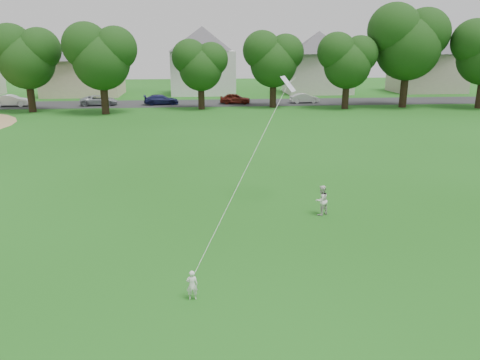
{
  "coord_description": "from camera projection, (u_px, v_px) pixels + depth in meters",
  "views": [
    {
      "loc": [
        -1.0,
        -13.62,
        6.95
      ],
      "look_at": [
        0.45,
        2.0,
        2.3
      ],
      "focal_mm": 35.0,
      "sensor_mm": 36.0,
      "label": 1
    }
  ],
  "objects": [
    {
      "name": "toddler",
      "position": [
        192.0,
        285.0,
        13.01
      ],
      "size": [
        0.33,
        0.23,
        0.88
      ],
      "primitive_type": "imported",
      "rotation": [
        0.0,
        0.0,
        3.19
      ],
      "color": "white",
      "rests_on": "ground"
    },
    {
      "name": "kite",
      "position": [
        250.0,
        161.0,
        16.31
      ],
      "size": [
        2.49,
        4.5,
        10.13
      ],
      "color": "white",
      "rests_on": "ground"
    },
    {
      "name": "parked_cars",
      "position": [
        121.0,
        100.0,
        53.19
      ],
      "size": [
        44.75,
        2.18,
        1.28
      ],
      "color": "black",
      "rests_on": "ground"
    },
    {
      "name": "house_row",
      "position": [
        202.0,
        57.0,
        63.27
      ],
      "size": [
        77.34,
        14.23,
        10.55
      ],
      "color": "beige",
      "rests_on": "ground"
    },
    {
      "name": "tree_row",
      "position": [
        220.0,
        49.0,
        47.9
      ],
      "size": [
        83.07,
        8.66,
        11.23
      ],
      "color": "black",
      "rests_on": "ground"
    },
    {
      "name": "ground",
      "position": [
        232.0,
        266.0,
        15.07
      ],
      "size": [
        160.0,
        160.0,
        0.0
      ],
      "primitive_type": "plane",
      "color": "#1A5112",
      "rests_on": "ground"
    },
    {
      "name": "older_boy",
      "position": [
        321.0,
        200.0,
        19.37
      ],
      "size": [
        0.78,
        0.73,
        1.27
      ],
      "primitive_type": "imported",
      "rotation": [
        0.0,
        0.0,
        3.66
      ],
      "color": "silver",
      "rests_on": "ground"
    },
    {
      "name": "street",
      "position": [
        205.0,
        103.0,
        55.17
      ],
      "size": [
        90.0,
        7.0,
        0.01
      ],
      "primitive_type": "cube",
      "color": "#2D2D30",
      "rests_on": "ground"
    }
  ]
}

